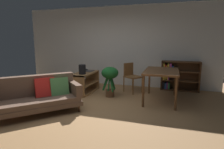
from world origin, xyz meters
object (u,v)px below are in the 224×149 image
(media_console, at_px, (85,82))
(potted_floor_plant, at_px, (110,76))
(fabric_couch, at_px, (39,95))
(desk_speaker, at_px, (82,69))
(dining_table, at_px, (161,74))
(open_laptop, at_px, (87,70))
(bookshelf, at_px, (177,76))
(dining_chair_near, at_px, (131,75))

(media_console, bearing_deg, potted_floor_plant, -13.72)
(fabric_couch, height_order, media_console, fabric_couch)
(potted_floor_plant, bearing_deg, media_console, 166.28)
(desk_speaker, relative_size, potted_floor_plant, 0.32)
(potted_floor_plant, distance_m, dining_table, 1.37)
(media_console, xyz_separation_m, potted_floor_plant, (0.86, -0.21, 0.28))
(desk_speaker, bearing_deg, fabric_couch, -101.89)
(media_console, bearing_deg, open_laptop, 98.19)
(media_console, relative_size, bookshelf, 0.95)
(fabric_couch, bearing_deg, potted_floor_plant, 54.72)
(media_console, height_order, bookshelf, bookshelf)
(media_console, distance_m, dining_table, 2.26)
(open_laptop, height_order, potted_floor_plant, potted_floor_plant)
(media_console, xyz_separation_m, dining_table, (2.22, -0.15, 0.42))
(fabric_couch, xyz_separation_m, bookshelf, (2.89, 2.90, 0.07))
(open_laptop, distance_m, potted_floor_plant, 1.00)
(open_laptop, height_order, bookshelf, bookshelf)
(dining_chair_near, height_order, bookshelf, bookshelf)
(desk_speaker, xyz_separation_m, bookshelf, (2.58, 1.43, -0.29))
(dining_chair_near, distance_m, bookshelf, 1.48)
(desk_speaker, bearing_deg, potted_floor_plant, 6.26)
(media_console, relative_size, open_laptop, 2.64)
(fabric_couch, xyz_separation_m, media_console, (0.25, 1.77, -0.08))
(open_laptop, distance_m, dining_table, 2.29)
(fabric_couch, height_order, dining_table, dining_table)
(open_laptop, bearing_deg, media_console, -81.81)
(potted_floor_plant, bearing_deg, open_laptop, 153.16)
(fabric_couch, relative_size, bookshelf, 1.54)
(open_laptop, xyz_separation_m, bookshelf, (2.68, 0.89, -0.18))
(desk_speaker, xyz_separation_m, dining_chair_near, (1.25, 0.79, -0.24))
(open_laptop, bearing_deg, bookshelf, 18.46)
(media_console, xyz_separation_m, bookshelf, (2.64, 1.14, 0.16))
(dining_table, distance_m, dining_chair_near, 1.13)
(open_laptop, distance_m, dining_chair_near, 1.38)
(open_laptop, relative_size, potted_floor_plant, 0.49)
(potted_floor_plant, distance_m, bookshelf, 2.24)
(open_laptop, xyz_separation_m, potted_floor_plant, (0.89, -0.45, -0.05))
(media_console, bearing_deg, bookshelf, 23.25)
(desk_speaker, height_order, dining_chair_near, desk_speaker)
(potted_floor_plant, distance_m, dining_chair_near, 0.84)
(bookshelf, bearing_deg, potted_floor_plant, -143.06)
(media_console, height_order, open_laptop, open_laptop)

